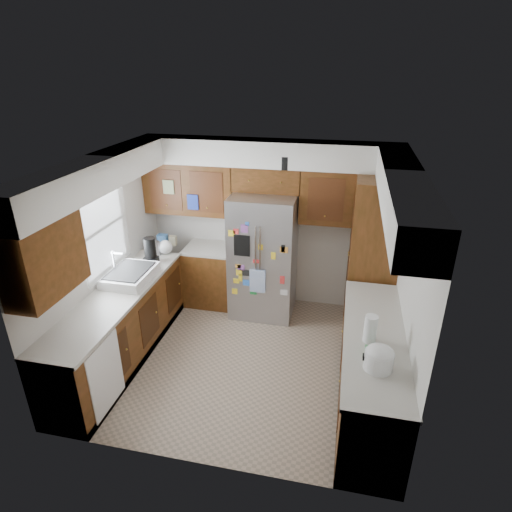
% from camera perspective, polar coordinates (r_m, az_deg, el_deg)
% --- Properties ---
extents(floor, '(3.60, 3.60, 0.00)m').
position_cam_1_polar(floor, '(5.59, -1.58, -13.52)').
color(floor, tan).
rests_on(floor, ground).
extents(room_shell, '(3.64, 3.24, 2.52)m').
position_cam_1_polar(room_shell, '(5.05, -2.01, 5.76)').
color(room_shell, beige).
rests_on(room_shell, ground).
extents(left_counter_run, '(1.36, 3.20, 0.92)m').
position_cam_1_polar(left_counter_run, '(5.79, -14.89, -7.81)').
color(left_counter_run, '#3E270C').
rests_on(left_counter_run, ground).
extents(right_counter_run, '(0.63, 2.25, 0.92)m').
position_cam_1_polar(right_counter_run, '(4.87, 14.95, -14.87)').
color(right_counter_run, '#3E270C').
rests_on(right_counter_run, ground).
extents(pantry, '(0.60, 0.90, 2.15)m').
position_cam_1_polar(pantry, '(5.93, 15.25, 0.04)').
color(pantry, '#3E270C').
rests_on(pantry, ground).
extents(fridge, '(0.90, 0.79, 1.80)m').
position_cam_1_polar(fridge, '(6.13, 0.98, -0.00)').
color(fridge, '#A6A6AB').
rests_on(fridge, ground).
extents(bridge_cabinet, '(0.96, 0.34, 0.35)m').
position_cam_1_polar(bridge_cabinet, '(5.99, 1.49, 10.29)').
color(bridge_cabinet, '#3E270C').
rests_on(bridge_cabinet, fridge).
extents(fridge_top_items, '(0.83, 0.31, 0.30)m').
position_cam_1_polar(fridge_top_items, '(5.86, 1.39, 13.07)').
color(fridge_top_items, '#23269D').
rests_on(fridge_top_items, bridge_cabinet).
extents(sink_assembly, '(0.52, 0.70, 0.37)m').
position_cam_1_polar(sink_assembly, '(5.64, -16.44, -2.42)').
color(sink_assembly, white).
rests_on(sink_assembly, left_counter_run).
extents(left_counter_clutter, '(0.32, 0.94, 0.38)m').
position_cam_1_polar(left_counter_clutter, '(6.17, -12.94, 1.03)').
color(left_counter_clutter, black).
rests_on(left_counter_clutter, left_counter_run).
extents(rice_cooker, '(0.27, 0.26, 0.23)m').
position_cam_1_polar(rice_cooker, '(4.07, 16.09, -12.86)').
color(rice_cooker, white).
rests_on(rice_cooker, right_counter_run).
extents(paper_towel, '(0.13, 0.13, 0.29)m').
position_cam_1_polar(paper_towel, '(4.39, 15.01, -9.36)').
color(paper_towel, white).
rests_on(paper_towel, right_counter_run).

